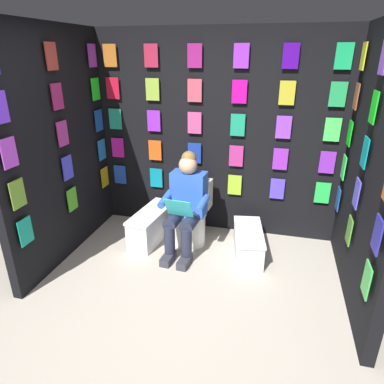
{
  "coord_description": "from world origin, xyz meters",
  "views": [
    {
      "loc": [
        -0.74,
        2.15,
        2.21
      ],
      "look_at": [
        0.08,
        -1.05,
        0.85
      ],
      "focal_mm": 31.78,
      "sensor_mm": 36.0,
      "label": 1
    }
  ],
  "objects_px": {
    "person_reading": "(186,204)",
    "comic_longbox_near": "(152,225)",
    "comic_longbox_far": "(248,242)",
    "toilet": "(192,217)"
  },
  "relations": [
    {
      "from": "person_reading",
      "to": "comic_longbox_far",
      "type": "distance_m",
      "value": 0.86
    },
    {
      "from": "toilet",
      "to": "comic_longbox_near",
      "type": "relative_size",
      "value": 0.9
    },
    {
      "from": "comic_longbox_near",
      "to": "comic_longbox_far",
      "type": "relative_size",
      "value": 1.09
    },
    {
      "from": "person_reading",
      "to": "comic_longbox_far",
      "type": "bearing_deg",
      "value": -170.6
    },
    {
      "from": "comic_longbox_near",
      "to": "person_reading",
      "type": "bearing_deg",
      "value": 171.26
    },
    {
      "from": "comic_longbox_far",
      "to": "toilet",
      "type": "bearing_deg",
      "value": -22.11
    },
    {
      "from": "person_reading",
      "to": "comic_longbox_near",
      "type": "height_order",
      "value": "person_reading"
    },
    {
      "from": "person_reading",
      "to": "comic_longbox_far",
      "type": "xyz_separation_m",
      "value": [
        -0.73,
        -0.07,
        -0.44
      ]
    },
    {
      "from": "person_reading",
      "to": "toilet",
      "type": "bearing_deg",
      "value": -89.44
    },
    {
      "from": "toilet",
      "to": "comic_longbox_near",
      "type": "height_order",
      "value": "toilet"
    }
  ]
}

